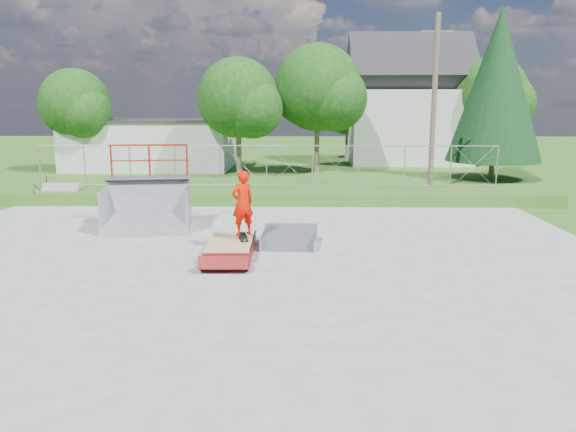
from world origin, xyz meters
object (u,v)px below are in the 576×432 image
flat_bank_ramp (290,238)px  grind_box (231,247)px  quarter_pipe (146,189)px  skater (243,206)px

flat_bank_ramp → grind_box: bearing=-149.3°
quarter_pipe → skater: (3.38, -2.71, -0.05)m
grind_box → skater: 1.18m
quarter_pipe → skater: 4.33m
grind_box → flat_bank_ramp: bearing=26.7°
grind_box → flat_bank_ramp: flat_bank_ramp is taller
quarter_pipe → skater: bearing=-46.3°
grind_box → flat_bank_ramp: 1.79m
grind_box → quarter_pipe: size_ratio=0.93×
quarter_pipe → flat_bank_ramp: (4.65, -2.07, -1.12)m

